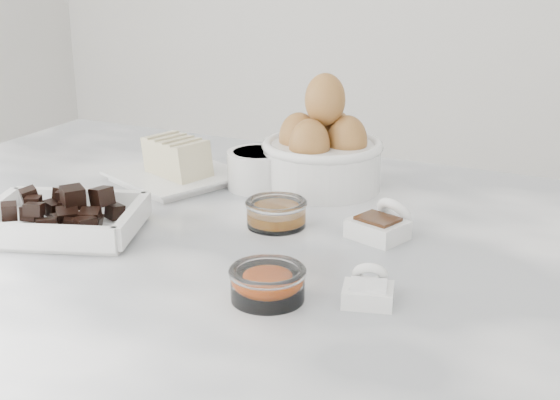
{
  "coord_description": "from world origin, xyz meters",
  "views": [
    {
      "loc": [
        0.41,
        -0.76,
        1.28
      ],
      "look_at": [
        0.02,
        0.03,
        0.98
      ],
      "focal_mm": 50.0,
      "sensor_mm": 36.0,
      "label": 1
    }
  ],
  "objects_px": {
    "honey_bowl": "(276,213)",
    "vanilla_spoon": "(382,224)",
    "sugar_ramekin": "(259,168)",
    "zest_bowl": "(268,282)",
    "egg_bowl": "(322,152)",
    "salt_spoon": "(368,289)",
    "chocolate_dish": "(62,216)",
    "butter_plate": "(174,165)"
  },
  "relations": [
    {
      "from": "honey_bowl",
      "to": "vanilla_spoon",
      "type": "xyz_separation_m",
      "value": [
        0.13,
        0.02,
        -0.0
      ]
    },
    {
      "from": "sugar_ramekin",
      "to": "zest_bowl",
      "type": "xyz_separation_m",
      "value": [
        0.17,
        -0.31,
        -0.01
      ]
    },
    {
      "from": "egg_bowl",
      "to": "honey_bowl",
      "type": "xyz_separation_m",
      "value": [
        0.01,
        -0.17,
        -0.04
      ]
    },
    {
      "from": "honey_bowl",
      "to": "salt_spoon",
      "type": "distance_m",
      "value": 0.23
    },
    {
      "from": "egg_bowl",
      "to": "vanilla_spoon",
      "type": "xyz_separation_m",
      "value": [
        0.14,
        -0.14,
        -0.04
      ]
    },
    {
      "from": "honey_bowl",
      "to": "vanilla_spoon",
      "type": "relative_size",
      "value": 0.87
    },
    {
      "from": "chocolate_dish",
      "to": "zest_bowl",
      "type": "distance_m",
      "value": 0.31
    },
    {
      "from": "butter_plate",
      "to": "salt_spoon",
      "type": "bearing_deg",
      "value": -32.05
    },
    {
      "from": "salt_spoon",
      "to": "butter_plate",
      "type": "bearing_deg",
      "value": 147.95
    },
    {
      "from": "chocolate_dish",
      "to": "honey_bowl",
      "type": "bearing_deg",
      "value": 31.71
    },
    {
      "from": "butter_plate",
      "to": "vanilla_spoon",
      "type": "distance_m",
      "value": 0.35
    },
    {
      "from": "sugar_ramekin",
      "to": "vanilla_spoon",
      "type": "bearing_deg",
      "value": -25.04
    },
    {
      "from": "sugar_ramekin",
      "to": "vanilla_spoon",
      "type": "xyz_separation_m",
      "value": [
        0.22,
        -0.1,
        -0.01
      ]
    },
    {
      "from": "sugar_ramekin",
      "to": "zest_bowl",
      "type": "bearing_deg",
      "value": -60.85
    },
    {
      "from": "egg_bowl",
      "to": "honey_bowl",
      "type": "bearing_deg",
      "value": -86.46
    },
    {
      "from": "butter_plate",
      "to": "sugar_ramekin",
      "type": "relative_size",
      "value": 2.31
    },
    {
      "from": "sugar_ramekin",
      "to": "salt_spoon",
      "type": "relative_size",
      "value": 1.3
    },
    {
      "from": "egg_bowl",
      "to": "chocolate_dish",
      "type": "bearing_deg",
      "value": -124.82
    },
    {
      "from": "chocolate_dish",
      "to": "egg_bowl",
      "type": "relative_size",
      "value": 1.3
    },
    {
      "from": "egg_bowl",
      "to": "zest_bowl",
      "type": "distance_m",
      "value": 0.37
    },
    {
      "from": "butter_plate",
      "to": "egg_bowl",
      "type": "distance_m",
      "value": 0.22
    },
    {
      "from": "butter_plate",
      "to": "salt_spoon",
      "type": "distance_m",
      "value": 0.46
    },
    {
      "from": "chocolate_dish",
      "to": "honey_bowl",
      "type": "relative_size",
      "value": 2.87
    },
    {
      "from": "chocolate_dish",
      "to": "butter_plate",
      "type": "bearing_deg",
      "value": 88.72
    },
    {
      "from": "egg_bowl",
      "to": "zest_bowl",
      "type": "xyz_separation_m",
      "value": [
        0.09,
        -0.35,
        -0.03
      ]
    },
    {
      "from": "chocolate_dish",
      "to": "vanilla_spoon",
      "type": "relative_size",
      "value": 2.49
    },
    {
      "from": "chocolate_dish",
      "to": "vanilla_spoon",
      "type": "xyz_separation_m",
      "value": [
        0.35,
        0.16,
        -0.01
      ]
    },
    {
      "from": "egg_bowl",
      "to": "sugar_ramekin",
      "type": "bearing_deg",
      "value": -153.52
    },
    {
      "from": "zest_bowl",
      "to": "salt_spoon",
      "type": "xyz_separation_m",
      "value": [
        0.09,
        0.04,
        -0.01
      ]
    },
    {
      "from": "vanilla_spoon",
      "to": "salt_spoon",
      "type": "bearing_deg",
      "value": -74.99
    },
    {
      "from": "vanilla_spoon",
      "to": "zest_bowl",
      "type": "bearing_deg",
      "value": -102.15
    },
    {
      "from": "egg_bowl",
      "to": "salt_spoon",
      "type": "xyz_separation_m",
      "value": [
        0.18,
        -0.31,
        -0.04
      ]
    },
    {
      "from": "butter_plate",
      "to": "zest_bowl",
      "type": "height_order",
      "value": "butter_plate"
    },
    {
      "from": "honey_bowl",
      "to": "salt_spoon",
      "type": "xyz_separation_m",
      "value": [
        0.17,
        -0.15,
        -0.0
      ]
    },
    {
      "from": "sugar_ramekin",
      "to": "honey_bowl",
      "type": "height_order",
      "value": "sugar_ramekin"
    },
    {
      "from": "sugar_ramekin",
      "to": "salt_spoon",
      "type": "distance_m",
      "value": 0.38
    },
    {
      "from": "butter_plate",
      "to": "salt_spoon",
      "type": "xyz_separation_m",
      "value": [
        0.39,
        -0.24,
        -0.01
      ]
    },
    {
      "from": "butter_plate",
      "to": "sugar_ramekin",
      "type": "xyz_separation_m",
      "value": [
        0.12,
        0.03,
        0.0
      ]
    },
    {
      "from": "honey_bowl",
      "to": "vanilla_spoon",
      "type": "distance_m",
      "value": 0.13
    },
    {
      "from": "honey_bowl",
      "to": "zest_bowl",
      "type": "xyz_separation_m",
      "value": [
        0.08,
        -0.19,
        0.0
      ]
    },
    {
      "from": "chocolate_dish",
      "to": "sugar_ramekin",
      "type": "height_order",
      "value": "sugar_ramekin"
    },
    {
      "from": "salt_spoon",
      "to": "vanilla_spoon",
      "type": "bearing_deg",
      "value": 105.01
    }
  ]
}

